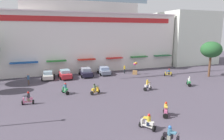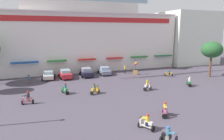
{
  "view_description": "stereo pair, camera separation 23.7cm",
  "coord_description": "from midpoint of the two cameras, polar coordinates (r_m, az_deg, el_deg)",
  "views": [
    {
      "loc": [
        -9.32,
        -9.44,
        8.56
      ],
      "look_at": [
        1.0,
        18.06,
        2.74
      ],
      "focal_mm": 32.02,
      "sensor_mm": 36.0,
      "label": 1
    },
    {
      "loc": [
        -9.1,
        -9.53,
        8.56
      ],
      "look_at": [
        1.0,
        18.06,
        2.74
      ],
      "focal_mm": 32.02,
      "sensor_mm": 36.0,
      "label": 2
    }
  ],
  "objects": [
    {
      "name": "scooter_rider_6",
      "position": [
        16.45,
        15.99,
        -17.97
      ],
      "size": [
        1.22,
        1.47,
        1.57
      ],
      "color": "black",
      "rests_on": "ground"
    },
    {
      "name": "scooter_rider_5",
      "position": [
        21.32,
        14.76,
        -11.04
      ],
      "size": [
        1.24,
        1.45,
        1.5
      ],
      "color": "black",
      "rests_on": "ground"
    },
    {
      "name": "scooter_rider_9",
      "position": [
        25.72,
        -23.13,
        -7.65
      ],
      "size": [
        1.39,
        0.71,
        1.57
      ],
      "color": "black",
      "rests_on": "ground"
    },
    {
      "name": "flank_building_right",
      "position": [
        57.46,
        19.88,
        8.61
      ],
      "size": [
        13.31,
        11.55,
        13.2
      ],
      "color": "silver",
      "rests_on": "ground"
    },
    {
      "name": "parked_car_3",
      "position": [
        39.44,
        -2.42,
        -0.19
      ],
      "size": [
        2.62,
        4.09,
        1.53
      ],
      "color": "slate",
      "rests_on": "ground"
    },
    {
      "name": "scooter_rider_2",
      "position": [
        29.56,
        9.88,
        -4.44
      ],
      "size": [
        1.53,
        1.13,
        1.61
      ],
      "color": "black",
      "rests_on": "ground"
    },
    {
      "name": "scooter_rider_8",
      "position": [
        18.35,
        9.79,
        -14.62
      ],
      "size": [
        1.2,
        1.53,
        1.49
      ],
      "color": "black",
      "rests_on": "ground"
    },
    {
      "name": "scooter_rider_4",
      "position": [
        33.57,
        20.95,
        -3.22
      ],
      "size": [
        1.16,
        1.48,
        1.52
      ],
      "color": "black",
      "rests_on": "ground"
    },
    {
      "name": "scooter_rider_7",
      "position": [
        39.49,
        15.64,
        -0.85
      ],
      "size": [
        1.52,
        1.19,
        1.44
      ],
      "color": "black",
      "rests_on": "ground"
    },
    {
      "name": "colonial_building",
      "position": [
        46.95,
        -9.47,
        12.24
      ],
      "size": [
        41.82,
        18.01,
        22.44
      ],
      "color": "white",
      "rests_on": "ground"
    },
    {
      "name": "scooter_rider_1",
      "position": [
        28.19,
        -13.44,
        -5.37
      ],
      "size": [
        0.92,
        1.49,
        1.6
      ],
      "color": "black",
      "rests_on": "ground"
    },
    {
      "name": "pedestrian_1",
      "position": [
        34.64,
        -22.96,
        -2.29
      ],
      "size": [
        0.46,
        0.46,
        1.76
      ],
      "color": "brown",
      "rests_on": "ground"
    },
    {
      "name": "scooter_rider_0",
      "position": [
        27.52,
        -5.12,
        -5.59
      ],
      "size": [
        1.5,
        1.2,
        1.49
      ],
      "color": "black",
      "rests_on": "ground"
    },
    {
      "name": "parked_car_2",
      "position": [
        38.12,
        -7.6,
        -0.62
      ],
      "size": [
        2.58,
        4.37,
        1.62
      ],
      "color": "#1F1C30",
      "rests_on": "ground"
    },
    {
      "name": "balloon_vendor_cart",
      "position": [
        39.65,
        6.44,
        0.35
      ],
      "size": [
        1.08,
        0.98,
        2.52
      ],
      "color": "#A47644",
      "rests_on": "ground"
    },
    {
      "name": "plaza_tree_1",
      "position": [
        41.26,
        26.32,
        5.2
      ],
      "size": [
        3.73,
        3.76,
        6.6
      ],
      "color": "brown",
      "rests_on": "ground"
    },
    {
      "name": "parked_car_0",
      "position": [
        37.63,
        -17.93,
        -1.37
      ],
      "size": [
        2.55,
        4.32,
        1.41
      ],
      "color": "beige",
      "rests_on": "ground"
    },
    {
      "name": "parked_car_1",
      "position": [
        37.28,
        -13.42,
        -1.12
      ],
      "size": [
        2.47,
        4.3,
        1.57
      ],
      "color": "red",
      "rests_on": "ground"
    },
    {
      "name": "ground_plane",
      "position": [
        25.76,
        1.63,
        -8.2
      ],
      "size": [
        128.0,
        128.0,
        0.0
      ],
      "primitive_type": "plane",
      "color": "#4A424F"
    },
    {
      "name": "pedestrian_0",
      "position": [
        40.57,
        3.44,
        0.41
      ],
      "size": [
        0.48,
        0.48,
        1.7
      ],
      "color": "black",
      "rests_on": "ground"
    }
  ]
}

